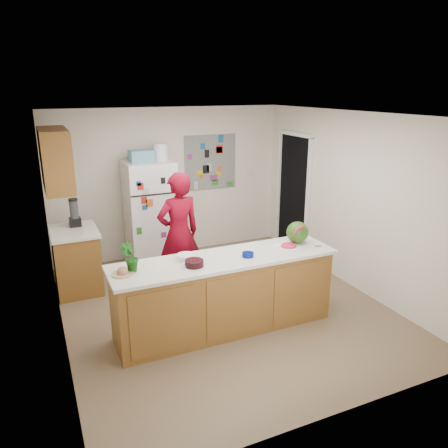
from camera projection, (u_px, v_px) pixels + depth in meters
name	position (u px, v px, depth m)	size (l,w,h in m)	color
floor	(223.00, 307.00, 5.84)	(4.00, 4.50, 0.02)	brown
wall_back	(169.00, 183.00, 7.43)	(4.00, 0.02, 2.50)	beige
wall_left	(52.00, 239.00, 4.68)	(0.02, 4.50, 2.50)	beige
wall_right	(351.00, 201.00, 6.24)	(0.02, 4.50, 2.50)	beige
ceiling	(223.00, 113.00, 5.08)	(4.00, 4.50, 0.02)	white
doorway	(294.00, 195.00, 7.56)	(0.03, 0.85, 2.04)	black
peninsula_base	(225.00, 295.00, 5.19)	(2.60, 0.62, 0.88)	brown
peninsula_top	(225.00, 259.00, 5.05)	(2.68, 0.70, 0.04)	silver
side_counter_base	(77.00, 261.00, 6.22)	(0.60, 0.80, 0.86)	brown
side_counter_top	(73.00, 231.00, 6.09)	(0.64, 0.84, 0.04)	silver
upper_cabinets	(55.00, 160.00, 5.69)	(0.35, 1.00, 0.80)	brown
refrigerator	(151.00, 214.00, 7.04)	(0.75, 0.70, 1.70)	silver
fridge_top_bin	(141.00, 156.00, 6.72)	(0.35, 0.28, 0.18)	#5999B2
photo_collage	(210.00, 162.00, 7.61)	(0.95, 0.01, 0.95)	slate
person	(179.00, 234.00, 6.03)	(0.63, 0.41, 1.73)	maroon
blender_appliance	(74.00, 213.00, 6.20)	(0.12, 0.12, 0.38)	black
cutting_board	(294.00, 244.00, 5.45)	(0.42, 0.32, 0.01)	silver
watermelon	(297.00, 232.00, 5.45)	(0.27, 0.27, 0.27)	#355B1A
watermelon_slice	(289.00, 245.00, 5.36)	(0.18, 0.18, 0.02)	red
cherry_bowl	(194.00, 263.00, 4.80)	(0.21, 0.21, 0.07)	black
white_bowl	(186.00, 257.00, 4.99)	(0.20, 0.20, 0.06)	silver
cobalt_bowl	(248.00, 255.00, 5.07)	(0.14, 0.14, 0.05)	#010F5C
plate	(123.00, 274.00, 4.58)	(0.23, 0.23, 0.02)	#BCA78D
paper_towel	(192.00, 264.00, 4.84)	(0.18, 0.16, 0.02)	white
keys	(318.00, 246.00, 5.39)	(0.08, 0.04, 0.01)	gray
potted_plant	(130.00, 257.00, 4.62)	(0.18, 0.14, 0.32)	#16460D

